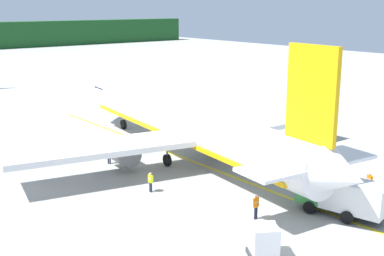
% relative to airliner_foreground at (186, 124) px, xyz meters
% --- Properties ---
extents(ground, '(240.00, 320.00, 0.20)m').
position_rel_airliner_foreground_xyz_m(ground, '(-7.70, 29.93, -3.49)').
color(ground, '#999993').
extents(airliner_foreground, '(34.51, 41.72, 11.90)m').
position_rel_airliner_foreground_xyz_m(airliner_foreground, '(0.00, 0.00, 0.00)').
color(airliner_foreground, white).
rests_on(airliner_foreground, ground).
extents(service_truck_fuel, '(3.51, 6.42, 2.65)m').
position_rel_airliner_foreground_xyz_m(service_truck_fuel, '(0.34, -17.34, -1.89)').
color(service_truck_fuel, '#338C3F').
rests_on(service_truck_fuel, ground).
extents(cargo_container_near, '(2.35, 2.35, 2.08)m').
position_rel_airliner_foreground_xyz_m(cargo_container_near, '(-8.35, -18.15, -2.41)').
color(cargo_container_near, '#333338').
rests_on(cargo_container_near, ground).
extents(crew_marshaller, '(0.32, 0.62, 1.62)m').
position_rel_airliner_foreground_xyz_m(crew_marshaller, '(5.82, -16.00, -2.44)').
color(crew_marshaller, '#191E33').
rests_on(crew_marshaller, ground).
extents(crew_loader_left, '(0.62, 0.31, 1.79)m').
position_rel_airliner_foreground_xyz_m(crew_loader_left, '(-4.82, -14.05, -2.33)').
color(crew_loader_left, '#191E33').
rests_on(crew_loader_left, ground).
extents(crew_loader_right, '(0.46, 0.52, 1.71)m').
position_rel_airliner_foreground_xyz_m(crew_loader_right, '(-6.55, 3.20, -2.38)').
color(crew_loader_right, '#191E33').
rests_on(crew_loader_right, ground).
extents(crew_supervisor, '(0.24, 0.63, 1.61)m').
position_rel_airliner_foreground_xyz_m(crew_supervisor, '(-7.60, -5.23, -2.44)').
color(crew_supervisor, '#191E33').
rests_on(crew_supervisor, ground).
extents(apron_guide_line, '(0.30, 60.00, 0.01)m').
position_rel_airliner_foreground_xyz_m(apron_guide_line, '(-0.03, -4.43, -3.39)').
color(apron_guide_line, yellow).
rests_on(apron_guide_line, ground).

